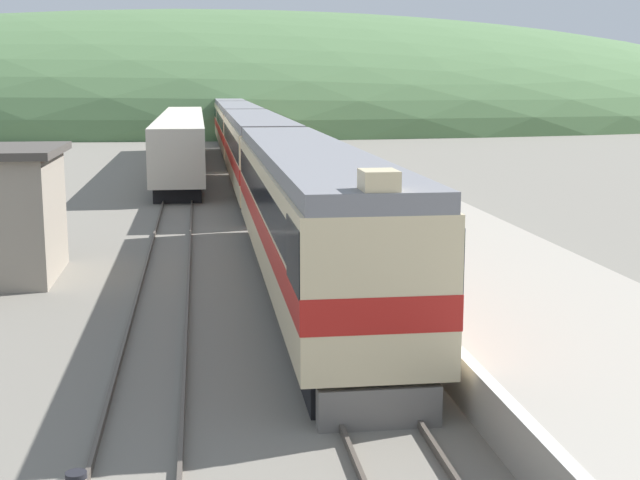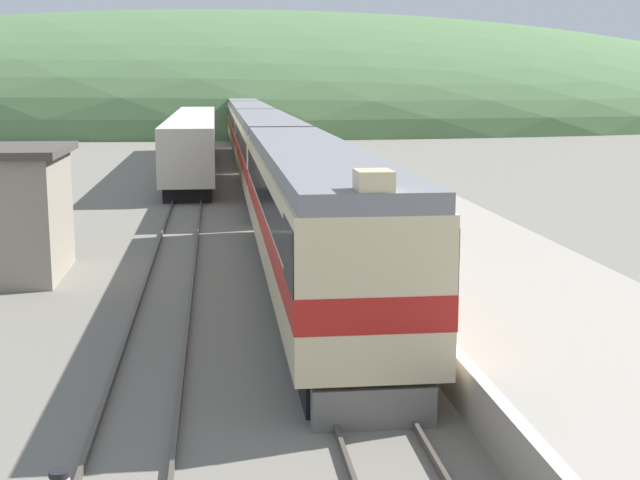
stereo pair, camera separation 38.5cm
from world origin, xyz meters
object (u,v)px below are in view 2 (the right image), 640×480
object	(u,v)px
carriage_third	(250,129)
carriage_fifth	(236,110)
carriage_fourth	(242,117)
siding_train	(194,141)
carriage_second	(267,152)
express_train_lead_car	(312,214)

from	to	relation	value
carriage_third	carriage_fifth	world-z (taller)	same
carriage_fourth	carriage_third	bearing A→B (deg)	-90.00
carriage_fourth	siding_train	world-z (taller)	carriage_fourth
carriage_fourth	siding_train	distance (m)	31.76
carriage_third	siding_train	xyz separation A→B (m)	(-4.27, -8.50, -0.37)
carriage_second	siding_train	size ratio (longest dim) A/B	0.61
express_train_lead_car	carriage_fourth	size ratio (longest dim) A/B	0.98
carriage_third	express_train_lead_car	bearing A→B (deg)	-90.00
carriage_second	carriage_fifth	world-z (taller)	same
carriage_third	siding_train	world-z (taller)	carriage_third
carriage_fifth	siding_train	size ratio (longest dim) A/B	0.61
carriage_fifth	siding_train	xyz separation A→B (m)	(-4.27, -54.43, -0.37)
carriage_second	siding_train	xyz separation A→B (m)	(-4.27, 14.46, -0.37)
carriage_fifth	carriage_third	bearing A→B (deg)	-90.00
carriage_second	carriage_third	size ratio (longest dim) A/B	1.00
carriage_fourth	siding_train	size ratio (longest dim) A/B	0.61
siding_train	carriage_fifth	bearing A→B (deg)	85.52
carriage_fifth	express_train_lead_car	bearing A→B (deg)	-90.00
express_train_lead_car	siding_train	size ratio (longest dim) A/B	0.59
carriage_second	carriage_fifth	xyz separation A→B (m)	(0.00, 68.89, 0.00)
carriage_second	carriage_third	bearing A→B (deg)	90.00
express_train_lead_car	carriage_third	bearing A→B (deg)	90.00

